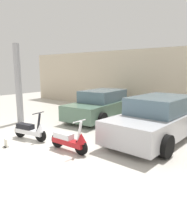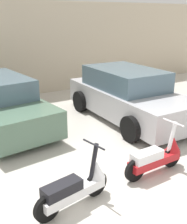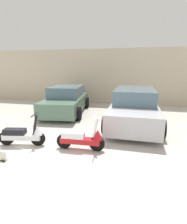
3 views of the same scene
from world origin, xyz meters
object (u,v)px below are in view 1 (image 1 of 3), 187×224
at_px(scooter_front_left, 31,130).
at_px(car_rear_left, 101,105).
at_px(support_column_side, 18,84).
at_px(car_rear_center, 158,119).
at_px(scooter_front_right, 70,140).
at_px(placard_near_left_scooter, 6,143).

bearing_deg(scooter_front_left, car_rear_left, 82.19).
bearing_deg(support_column_side, car_rear_left, 52.36).
bearing_deg(car_rear_center, scooter_front_left, -47.33).
relative_size(scooter_front_right, car_rear_left, 0.34).
height_order(scooter_front_right, car_rear_left, car_rear_left).
distance_m(scooter_front_left, scooter_front_right, 1.83).
xyz_separation_m(car_rear_center, support_column_side, (-5.78, -1.76, 1.04)).
xyz_separation_m(car_rear_left, support_column_side, (-2.32, -3.00, 1.08)).
bearing_deg(scooter_front_left, scooter_front_right, -7.49).
xyz_separation_m(scooter_front_right, support_column_side, (-4.34, 1.04, 1.39)).
xyz_separation_m(car_rear_left, placard_near_left_scooter, (0.20, -5.09, -0.55)).
bearing_deg(scooter_front_left, placard_near_left_scooter, -99.95).
distance_m(scooter_front_left, placard_near_left_scooter, 0.98).
relative_size(scooter_front_right, car_rear_center, 0.33).
bearing_deg(support_column_side, placard_near_left_scooter, -39.59).
xyz_separation_m(scooter_front_left, car_rear_center, (3.27, 2.90, 0.35)).
bearing_deg(car_rear_left, car_rear_center, 63.87).
xyz_separation_m(car_rear_center, placard_near_left_scooter, (-3.27, -3.85, -0.59)).
bearing_deg(car_rear_center, placard_near_left_scooter, -39.20).
relative_size(scooter_front_right, support_column_side, 0.41).
relative_size(car_rear_center, placard_near_left_scooter, 16.90).
bearing_deg(scooter_front_right, car_rear_left, 114.48).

